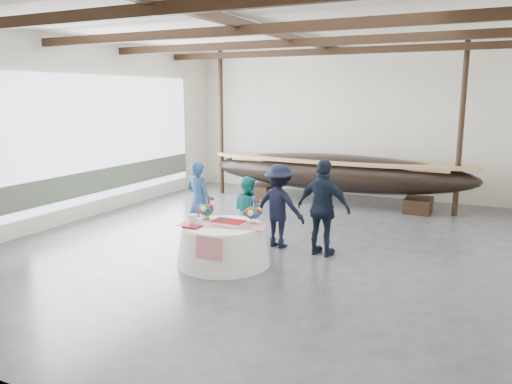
% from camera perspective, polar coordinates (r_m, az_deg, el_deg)
% --- Properties ---
extents(floor, '(10.00, 12.00, 0.01)m').
position_cam_1_polar(floor, '(10.73, 0.64, -5.82)').
color(floor, '#3D3D42').
rests_on(floor, ground).
extents(wall_back, '(10.00, 0.02, 4.50)m').
position_cam_1_polar(wall_back, '(15.92, 10.03, 7.79)').
color(wall_back, silver).
rests_on(wall_back, ground).
extents(wall_front, '(10.00, 0.02, 4.50)m').
position_cam_1_polar(wall_front, '(5.55, -26.90, 0.85)').
color(wall_front, silver).
rests_on(wall_front, ground).
extents(wall_left, '(0.02, 12.00, 4.50)m').
position_cam_1_polar(wall_left, '(13.23, -19.45, 6.69)').
color(wall_left, silver).
rests_on(wall_left, ground).
extents(ceiling, '(10.00, 12.00, 0.01)m').
position_cam_1_polar(ceiling, '(10.35, 0.70, 18.75)').
color(ceiling, white).
rests_on(ceiling, wall_back).
extents(pavilion_structure, '(9.80, 11.76, 4.50)m').
position_cam_1_polar(pavilion_structure, '(11.00, 2.47, 15.69)').
color(pavilion_structure, black).
rests_on(pavilion_structure, ground).
extents(open_bay, '(0.03, 7.00, 3.20)m').
position_cam_1_polar(open_bay, '(13.94, -16.27, 5.33)').
color(open_bay, silver).
rests_on(open_bay, ground).
extents(longboat_display, '(7.74, 1.55, 1.45)m').
position_cam_1_polar(longboat_display, '(14.46, 9.09, 2.23)').
color(longboat_display, black).
rests_on(longboat_display, ground).
extents(banquet_table, '(1.74, 1.74, 0.75)m').
position_cam_1_polar(banquet_table, '(9.38, -3.77, -5.96)').
color(banquet_table, white).
rests_on(banquet_table, ground).
extents(tabletop_items, '(1.69, 1.03, 0.40)m').
position_cam_1_polar(tabletop_items, '(9.41, -3.56, -2.58)').
color(tabletop_items, red).
rests_on(tabletop_items, banquet_table).
extents(guest_woman_blue, '(0.68, 0.51, 1.72)m').
position_cam_1_polar(guest_woman_blue, '(10.90, -6.58, -0.94)').
color(guest_woman_blue, navy).
rests_on(guest_woman_blue, ground).
extents(guest_woman_teal, '(0.87, 0.79, 1.46)m').
position_cam_1_polar(guest_woman_teal, '(10.43, -0.94, -2.16)').
color(guest_woman_teal, teal).
rests_on(guest_woman_teal, ground).
extents(guest_man_left, '(1.19, 0.77, 1.74)m').
position_cam_1_polar(guest_man_left, '(10.27, 2.67, -1.58)').
color(guest_man_left, black).
rests_on(guest_man_left, ground).
extents(guest_man_right, '(1.17, 0.63, 1.90)m').
position_cam_1_polar(guest_man_right, '(9.78, 7.73, -1.84)').
color(guest_man_right, black).
rests_on(guest_man_right, ground).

